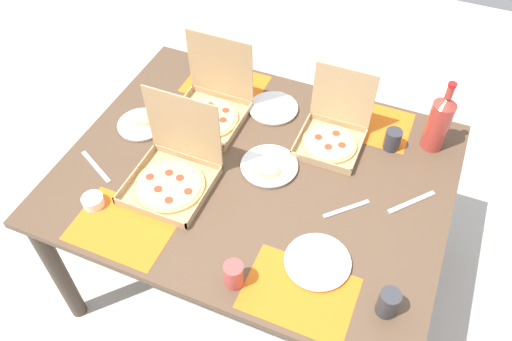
% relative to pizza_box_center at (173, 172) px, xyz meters
% --- Properties ---
extents(ground_plane, '(6.00, 6.00, 0.00)m').
position_rel_pizza_box_center_xyz_m(ground_plane, '(0.27, 0.17, -0.81)').
color(ground_plane, beige).
extents(dining_table, '(1.50, 1.18, 0.76)m').
position_rel_pizza_box_center_xyz_m(dining_table, '(0.27, 0.17, -0.15)').
color(dining_table, '#3F3328').
rests_on(dining_table, ground_plane).
extents(placemat_near_left, '(0.36, 0.26, 0.00)m').
position_rel_pizza_box_center_xyz_m(placemat_near_left, '(-0.07, -0.26, -0.05)').
color(placemat_near_left, orange).
rests_on(placemat_near_left, dining_table).
extents(placemat_near_right, '(0.36, 0.26, 0.00)m').
position_rel_pizza_box_center_xyz_m(placemat_near_right, '(0.61, -0.26, -0.05)').
color(placemat_near_right, orange).
rests_on(placemat_near_right, dining_table).
extents(placemat_far_left, '(0.36, 0.26, 0.00)m').
position_rel_pizza_box_center_xyz_m(placemat_far_left, '(-0.07, 0.61, -0.05)').
color(placemat_far_left, orange).
rests_on(placemat_far_left, dining_table).
extents(placemat_far_right, '(0.36, 0.26, 0.00)m').
position_rel_pizza_box_center_xyz_m(placemat_far_right, '(0.61, 0.61, -0.05)').
color(placemat_far_right, orange).
rests_on(placemat_far_right, dining_table).
extents(pizza_box_center, '(0.31, 0.31, 0.34)m').
position_rel_pizza_box_center_xyz_m(pizza_box_center, '(0.00, 0.00, 0.00)').
color(pizza_box_center, tan).
rests_on(pizza_box_center, dining_table).
extents(pizza_box_corner_right, '(0.30, 0.30, 0.33)m').
position_rel_pizza_box_center_xyz_m(pizza_box_corner_right, '(-0.03, 0.39, -0.00)').
color(pizza_box_corner_right, tan).
rests_on(pizza_box_corner_right, dining_table).
extents(pizza_box_edge_far, '(0.26, 0.27, 0.29)m').
position_rel_pizza_box_center_xyz_m(pizza_box_edge_far, '(0.49, 0.45, -0.01)').
color(pizza_box_edge_far, tan).
rests_on(pizza_box_edge_far, dining_table).
extents(plate_near_left, '(0.23, 0.23, 0.03)m').
position_rel_pizza_box_center_xyz_m(plate_near_left, '(0.31, 0.20, -0.04)').
color(plate_near_left, white).
rests_on(plate_near_left, dining_table).
extents(plate_far_left, '(0.23, 0.23, 0.02)m').
position_rel_pizza_box_center_xyz_m(plate_far_left, '(0.63, -0.14, -0.04)').
color(plate_far_left, white).
rests_on(plate_far_left, dining_table).
extents(plate_middle, '(0.20, 0.20, 0.03)m').
position_rel_pizza_box_center_xyz_m(plate_middle, '(-0.28, 0.22, -0.04)').
color(plate_middle, white).
rests_on(plate_middle, dining_table).
extents(plate_near_right, '(0.22, 0.22, 0.02)m').
position_rel_pizza_box_center_xyz_m(plate_near_right, '(0.20, 0.53, -0.04)').
color(plate_near_right, white).
rests_on(plate_near_right, dining_table).
extents(soda_bottle, '(0.09, 0.09, 0.32)m').
position_rel_pizza_box_center_xyz_m(soda_bottle, '(0.88, 0.58, 0.08)').
color(soda_bottle, '#B2382D').
rests_on(soda_bottle, dining_table).
extents(cup_dark, '(0.07, 0.07, 0.10)m').
position_rel_pizza_box_center_xyz_m(cup_dark, '(-0.10, 0.63, -0.00)').
color(cup_dark, '#BF4742').
rests_on(cup_dark, dining_table).
extents(cup_clear_left, '(0.07, 0.07, 0.10)m').
position_rel_pizza_box_center_xyz_m(cup_clear_left, '(0.88, -0.22, -0.00)').
color(cup_clear_left, '#333338').
rests_on(cup_clear_left, dining_table).
extents(cup_red, '(0.07, 0.07, 0.09)m').
position_rel_pizza_box_center_xyz_m(cup_red, '(0.73, 0.50, -0.01)').
color(cup_red, '#333338').
rests_on(cup_red, dining_table).
extents(cup_spare, '(0.07, 0.07, 0.10)m').
position_rel_pizza_box_center_xyz_m(cup_spare, '(0.39, -0.31, -0.00)').
color(cup_spare, '#BF4742').
rests_on(cup_spare, dining_table).
extents(condiment_bowl, '(0.08, 0.08, 0.04)m').
position_rel_pizza_box_center_xyz_m(condiment_bowl, '(-0.22, -0.22, -0.03)').
color(condiment_bowl, white).
rests_on(condiment_bowl, dining_table).
extents(knife_by_far_right, '(0.20, 0.11, 0.00)m').
position_rel_pizza_box_center_xyz_m(knife_by_far_right, '(-0.32, -0.06, -0.05)').
color(knife_by_far_right, '#B7B7BC').
rests_on(knife_by_far_right, dining_table).
extents(fork_by_far_left, '(0.15, 0.15, 0.00)m').
position_rel_pizza_box_center_xyz_m(fork_by_far_left, '(0.65, 0.13, -0.05)').
color(fork_by_far_left, '#B7B7BC').
rests_on(fork_by_far_left, dining_table).
extents(knife_by_near_right, '(0.15, 0.17, 0.00)m').
position_rel_pizza_box_center_xyz_m(knife_by_near_right, '(0.87, 0.25, -0.05)').
color(knife_by_near_right, '#B7B7BC').
rests_on(knife_by_near_right, dining_table).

